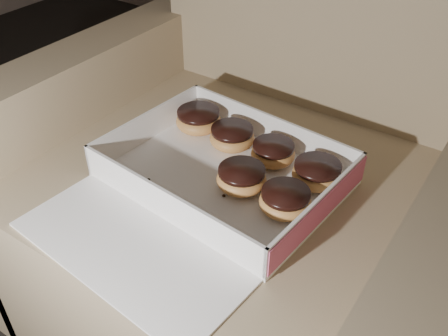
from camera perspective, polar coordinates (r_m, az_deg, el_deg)
armchair at (r=1.13m, az=2.88°, el=-3.76°), size 0.97×0.82×1.02m
bakery_box at (r=0.94m, az=-1.58°, el=-2.04°), size 0.46×0.53×0.07m
donut_a at (r=1.09m, az=-2.93°, el=5.52°), size 0.10×0.10×0.05m
donut_b at (r=0.95m, az=10.58°, el=-0.63°), size 0.09×0.09×0.05m
donut_c at (r=0.88m, az=7.01°, el=-3.73°), size 0.09×0.09×0.05m
donut_d at (r=1.04m, az=0.93°, el=3.58°), size 0.09×0.09×0.05m
donut_e at (r=1.00m, az=5.63°, el=1.75°), size 0.09×0.09×0.04m
donut_f at (r=0.92m, az=2.02°, el=-1.15°), size 0.09×0.09×0.05m
crumb_a at (r=0.91m, az=-6.12°, el=-3.68°), size 0.01×0.01×0.00m
crumb_b at (r=0.92m, az=-0.02°, el=-3.19°), size 0.01×0.01×0.00m
crumb_c at (r=0.85m, az=-2.02°, el=-7.20°), size 0.01×0.01×0.00m
crumb_d at (r=0.83m, az=2.01°, el=-8.85°), size 0.01×0.01×0.00m
crumb_e at (r=0.97m, az=-8.62°, el=-1.32°), size 0.01×0.01×0.00m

